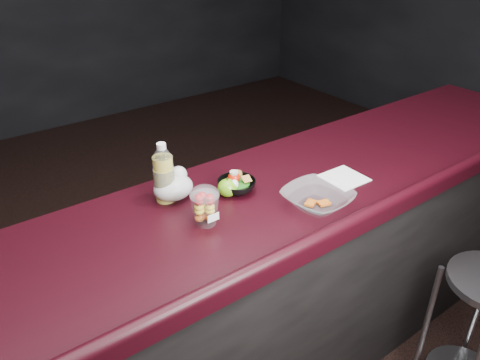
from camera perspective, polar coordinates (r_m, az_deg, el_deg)
name	(u,v)px	position (r m, az deg, el deg)	size (l,w,h in m)	color
counter	(223,312)	(2.04, -2.04, -15.74)	(4.06, 0.71, 1.02)	black
lemonade_bottle	(164,177)	(1.76, -9.25, 0.37)	(0.08, 0.08, 0.24)	gold
fruit_cup	(205,205)	(1.62, -4.30, -3.08)	(0.10, 0.10, 0.15)	white
green_apple	(227,188)	(1.79, -1.54, -0.96)	(0.08, 0.08, 0.08)	#539311
plastic_bag	(174,186)	(1.79, -8.04, -0.73)	(0.16, 0.13, 0.11)	silver
snack_bowl	(236,185)	(1.83, -0.46, -0.57)	(0.20, 0.20, 0.08)	black
takeout_bowl	(318,199)	(1.76, 9.44, -2.26)	(0.28, 0.28, 0.06)	silver
paper_napkin	(344,178)	(1.98, 12.58, 0.25)	(0.16, 0.16, 0.00)	white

